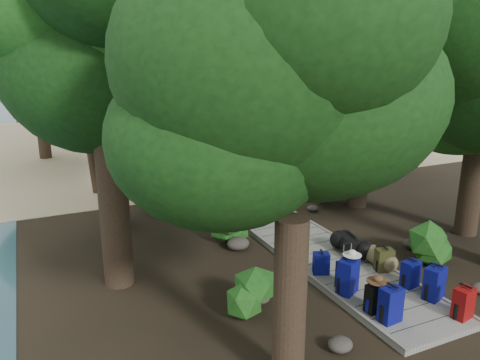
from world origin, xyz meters
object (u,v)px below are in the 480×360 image
backpack_right_c (410,272)px  sun_lounger (263,155)px  backpack_left_c (348,274)px  backpack_left_a (391,303)px  backpack_left_d (321,262)px  backpack_right_a (464,301)px  duffel_right_khaki (380,258)px  backpack_left_b (375,297)px  backpack_right_d (384,259)px  kayak (113,162)px  suitcase_on_boardwalk (346,275)px  duffel_right_black (351,245)px  backpack_right_b (435,281)px  lone_suitcase_on_sand (207,165)px

backpack_right_c → sun_lounger: bearing=66.1°
backpack_left_c → backpack_left_a: bearing=-114.1°
backpack_left_d → backpack_right_a: (1.39, -2.67, 0.07)m
backpack_left_a → backpack_left_d: bearing=86.0°
backpack_left_c → duffel_right_khaki: 1.65m
backpack_left_b → backpack_left_d: 1.80m
backpack_left_b → backpack_right_a: backpack_right_a is taller
backpack_right_d → sun_lounger: backpack_right_d is taller
backpack_right_d → kayak: 13.82m
backpack_left_a → backpack_left_b: bearing=91.3°
backpack_left_c → kayak: (-2.37, 13.77, -0.34)m
duffel_right_khaki → suitcase_on_boardwalk: 1.50m
backpack_left_a → suitcase_on_boardwalk: (0.02, 1.38, -0.08)m
duffel_right_black → backpack_left_b: bearing=-106.4°
backpack_right_b → lone_suitcase_on_sand: backpack_right_b is taller
backpack_right_b → duffel_right_khaki: (0.02, 1.64, -0.18)m
backpack_left_c → duffel_right_khaki: backpack_left_c is taller
backpack_right_a → backpack_right_b: 0.76m
lone_suitcase_on_sand → kayak: bearing=128.7°
backpack_right_c → backpack_left_b: bearing=-171.4°
backpack_left_b → backpack_right_b: 1.45m
backpack_right_d → duffel_right_black: backpack_right_d is taller
duffel_right_khaki → duffel_right_black: 0.85m
backpack_left_c → backpack_right_d: size_ratio=1.42×
kayak → duffel_right_khaki: bearing=-66.2°
backpack_left_b → backpack_right_a: (1.38, -0.87, 0.03)m
backpack_left_d → backpack_right_d: bearing=3.8°
kayak → backpack_right_b: bearing=-68.0°
backpack_left_d → sun_lounger: size_ratio=0.32×
backpack_left_c → backpack_right_b: 1.73m
backpack_right_a → backpack_right_b: size_ratio=0.89×
suitcase_on_boardwalk → backpack_right_b: bearing=-26.9°
backpack_right_a → backpack_right_b: bearing=74.8°
backpack_right_d → duffel_right_black: 1.07m
suitcase_on_boardwalk → kayak: bearing=112.3°
backpack_left_c → backpack_right_d: backpack_left_c is taller
duffel_right_black → suitcase_on_boardwalk: size_ratio=1.31×
backpack_left_a → backpack_right_b: backpack_right_b is taller
backpack_right_d → duffel_right_black: bearing=111.2°
backpack_right_d → sun_lounger: 11.80m
backpack_left_d → backpack_right_c: size_ratio=0.85×
backpack_left_b → kayak: backpack_left_b is taller
backpack_left_b → backpack_right_d: 1.90m
backpack_left_d → duffel_right_black: 1.39m
backpack_right_a → duffel_right_khaki: size_ratio=1.09×
suitcase_on_boardwalk → backpack_left_b: bearing=-81.8°
backpack_left_c → backpack_right_a: (1.40, -1.69, -0.08)m
backpack_left_d → kayak: size_ratio=0.15×
suitcase_on_boardwalk → sun_lounger: bearing=82.6°
backpack_left_a → backpack_right_c: size_ratio=1.18×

